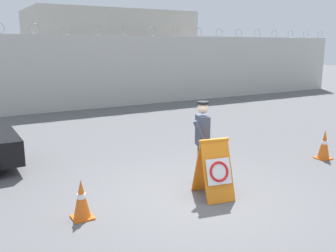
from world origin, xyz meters
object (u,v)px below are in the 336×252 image
(security_guard, at_px, (202,138))
(traffic_cone_mid, at_px, (324,145))
(barricade_sign, at_px, (214,169))
(traffic_cone_near, at_px, (82,199))

(security_guard, distance_m, traffic_cone_mid, 3.90)
(barricade_sign, height_order, security_guard, security_guard)
(barricade_sign, distance_m, security_guard, 0.85)
(security_guard, bearing_deg, traffic_cone_near, -62.27)
(security_guard, relative_size, traffic_cone_mid, 2.31)
(barricade_sign, xyz_separation_m, traffic_cone_near, (-2.55, 0.40, -0.23))
(barricade_sign, height_order, traffic_cone_mid, barricade_sign)
(security_guard, relative_size, traffic_cone_near, 2.53)
(traffic_cone_near, bearing_deg, traffic_cone_mid, 1.45)
(security_guard, xyz_separation_m, traffic_cone_near, (-2.75, -0.31, -0.66))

